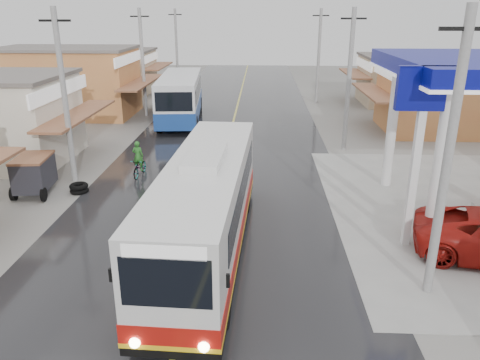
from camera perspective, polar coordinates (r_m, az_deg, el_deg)
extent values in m
plane|color=slate|center=(14.54, -5.94, -12.68)|extent=(120.00, 120.00, 0.00)
cube|color=black|center=(28.26, -1.64, 3.94)|extent=(12.00, 90.00, 0.02)
cube|color=#D8CC4C|center=(28.26, -1.64, 3.97)|extent=(0.15, 90.00, 0.01)
cylinder|color=white|center=(22.51, 18.01, 5.99)|extent=(0.44, 0.44, 5.50)
cylinder|color=white|center=(17.01, 23.04, 1.00)|extent=(0.44, 0.44, 5.50)
cube|color=white|center=(16.67, 20.58, 1.87)|extent=(0.25, 0.25, 6.00)
cube|color=#080C77|center=(16.13, 21.66, 10.34)|extent=(1.80, 0.30, 1.40)
cube|color=silver|center=(15.46, -4.10, -2.55)|extent=(2.83, 11.29, 2.75)
cube|color=black|center=(16.08, -3.97, -7.39)|extent=(2.85, 11.31, 0.28)
cube|color=#AD140E|center=(15.87, -4.01, -5.90)|extent=(2.87, 11.33, 0.51)
cube|color=yellow|center=(16.00, -3.98, -6.89)|extent=(2.88, 11.34, 0.13)
cube|color=black|center=(15.77, -3.86, -0.89)|extent=(2.77, 8.96, 0.93)
cube|color=black|center=(10.43, -9.00, -12.20)|extent=(2.04, 0.21, 1.21)
cube|color=black|center=(20.53, -1.71, 4.40)|extent=(2.04, 0.21, 1.03)
cube|color=white|center=(10.06, -9.23, -8.59)|extent=(1.84, 0.20, 0.33)
cube|color=silver|center=(14.94, -4.24, 2.83)|extent=(1.24, 2.85, 0.28)
cylinder|color=black|center=(12.96, -11.34, -14.69)|extent=(0.37, 1.04, 1.03)
cylinder|color=black|center=(12.58, -2.07, -15.43)|extent=(0.37, 1.04, 1.03)
cylinder|color=black|center=(19.37, -5.34, -2.20)|extent=(0.37, 1.04, 1.03)
cylinder|color=black|center=(19.12, 0.67, -2.41)|extent=(0.37, 1.04, 1.03)
sphere|color=#FFF2CC|center=(11.49, -12.70, -18.76)|extent=(0.27, 0.27, 0.26)
sphere|color=#FFF2CC|center=(11.16, -4.43, -19.60)|extent=(0.27, 0.27, 0.26)
cube|color=black|center=(11.03, -15.46, -11.10)|extent=(0.08, 0.08, 0.33)
cube|color=black|center=(10.45, -1.47, -12.17)|extent=(0.08, 0.08, 0.33)
cube|color=silver|center=(35.27, -7.29, 10.29)|extent=(3.50, 10.23, 2.79)
cube|color=#1B4399|center=(35.44, -7.22, 8.78)|extent=(3.54, 10.27, 1.12)
cube|color=black|center=(35.21, -7.31, 10.92)|extent=(3.40, 8.57, 1.00)
cube|color=black|center=(30.33, -8.09, 9.43)|extent=(2.38, 0.32, 1.23)
cylinder|color=black|center=(32.19, -9.87, 6.69)|extent=(0.43, 1.14, 1.12)
cylinder|color=black|center=(31.96, -5.50, 6.80)|extent=(0.43, 1.14, 1.12)
cylinder|color=black|center=(39.13, -8.57, 9.10)|extent=(0.43, 1.14, 1.12)
cylinder|color=black|center=(38.94, -4.96, 9.20)|extent=(0.43, 1.14, 1.12)
imported|color=black|center=(23.87, -12.10, 1.54)|extent=(0.75, 1.75, 0.90)
imported|color=#287025|center=(23.50, -12.33, 2.89)|extent=(0.58, 0.41, 1.49)
cube|color=#26262D|center=(22.78, -23.80, 0.76)|extent=(1.56, 2.20, 1.34)
cube|color=brown|center=(22.57, -24.06, 2.49)|extent=(1.61, 2.25, 0.10)
cylinder|color=black|center=(22.62, -25.87, -1.50)|extent=(0.25, 0.64, 0.62)
cylinder|color=black|center=(23.88, -24.65, -0.24)|extent=(0.25, 0.64, 0.62)
cylinder|color=black|center=(21.96, -22.82, -1.65)|extent=(0.19, 0.63, 0.62)
torus|color=black|center=(22.49, -19.00, -1.20)|extent=(0.84, 0.84, 0.21)
torus|color=black|center=(22.42, -19.06, -0.69)|extent=(0.84, 0.84, 0.21)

